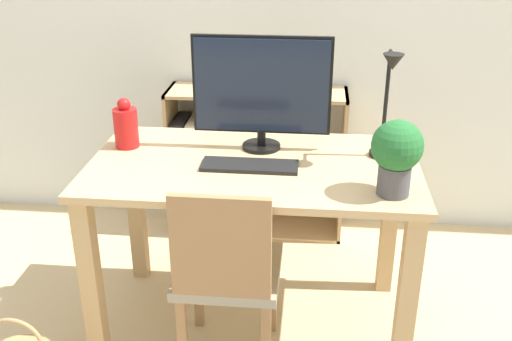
% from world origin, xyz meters
% --- Properties ---
extents(ground_plane, '(10.00, 10.00, 0.00)m').
position_xyz_m(ground_plane, '(0.00, 0.00, 0.00)').
color(ground_plane, '#CCB284').
extents(desk, '(1.32, 0.73, 0.77)m').
position_xyz_m(desk, '(0.00, 0.00, 0.63)').
color(desk, tan).
rests_on(desk, ground_plane).
extents(monitor, '(0.57, 0.16, 0.47)m').
position_xyz_m(monitor, '(0.02, 0.17, 1.04)').
color(monitor, black).
rests_on(monitor, desk).
extents(keyboard, '(0.38, 0.13, 0.02)m').
position_xyz_m(keyboard, '(-0.01, -0.04, 0.78)').
color(keyboard, black).
rests_on(keyboard, desk).
extents(vase, '(0.10, 0.10, 0.22)m').
position_xyz_m(vase, '(-0.55, 0.12, 0.87)').
color(vase, red).
rests_on(vase, desk).
extents(desk_lamp, '(0.10, 0.19, 0.45)m').
position_xyz_m(desk_lamp, '(0.51, 0.07, 1.05)').
color(desk_lamp, black).
rests_on(desk_lamp, desk).
extents(potted_plant, '(0.18, 0.18, 0.28)m').
position_xyz_m(potted_plant, '(0.52, -0.22, 0.93)').
color(potted_plant, '#4C4C51').
rests_on(potted_plant, desk).
extents(chair, '(0.40, 0.40, 0.82)m').
position_xyz_m(chair, '(-0.08, -0.28, 0.44)').
color(chair, '#9E937F').
rests_on(chair, ground_plane).
extents(bookshelf, '(0.95, 0.28, 0.82)m').
position_xyz_m(bookshelf, '(-0.24, 0.84, 0.40)').
color(bookshelf, tan).
rests_on(bookshelf, ground_plane).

